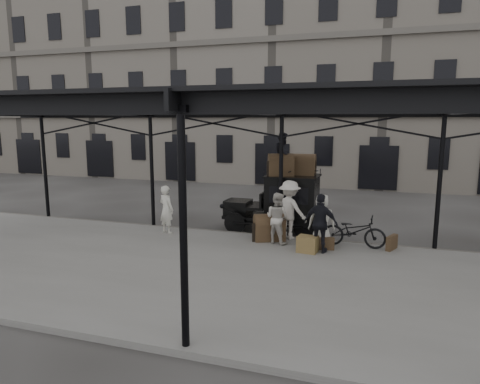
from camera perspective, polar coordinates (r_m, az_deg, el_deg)
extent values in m
plane|color=#383533|center=(13.37, 3.46, -8.60)|extent=(120.00, 120.00, 0.00)
cube|color=slate|center=(11.53, 0.93, -11.22)|extent=(28.00, 8.00, 0.15)
cylinder|color=black|center=(19.53, -24.57, 2.79)|extent=(0.14, 0.14, 4.30)
cylinder|color=black|center=(14.79, 5.47, 1.70)|extent=(0.14, 0.14, 4.30)
cylinder|color=black|center=(7.50, -7.55, -6.12)|extent=(0.14, 0.14, 4.30)
cube|color=black|center=(14.66, 5.62, 10.76)|extent=(22.00, 0.10, 0.45)
cube|color=black|center=(7.23, -7.96, 11.95)|extent=(22.00, 0.10, 0.45)
cube|color=black|center=(11.08, 1.46, 12.07)|extent=(22.50, 9.00, 0.08)
cube|color=silver|center=(11.08, 1.46, 12.43)|extent=(18.00, 7.00, 0.04)
cube|color=slate|center=(30.61, 12.31, 14.69)|extent=(64.00, 8.00, 14.00)
cylinder|color=black|center=(15.86, -0.70, -4.16)|extent=(0.80, 0.10, 0.80)
cylinder|color=black|center=(17.19, 0.82, -3.07)|extent=(0.80, 0.10, 0.80)
cylinder|color=black|center=(15.26, 8.63, -4.83)|extent=(0.80, 0.10, 0.80)
cylinder|color=black|center=(16.64, 9.43, -3.64)|extent=(0.80, 0.10, 0.80)
cube|color=black|center=(16.16, 4.32, -3.38)|extent=(3.60, 1.25, 0.12)
cube|color=black|center=(16.46, -0.24, -2.05)|extent=(0.90, 1.00, 0.55)
cube|color=black|center=(16.61, -1.78, -1.95)|extent=(0.06, 0.70, 0.55)
cube|color=black|center=(16.21, 2.45, -1.87)|extent=(0.70, 1.30, 0.10)
cube|color=black|center=(15.85, 7.00, -0.73)|extent=(1.80, 1.45, 1.55)
cube|color=black|center=(15.11, 6.49, -0.46)|extent=(1.40, 0.02, 0.60)
cube|color=black|center=(15.73, 7.05, 2.14)|extent=(1.90, 1.55, 0.06)
imported|color=silver|center=(15.50, -9.79, -2.30)|extent=(0.74, 0.62, 1.73)
imported|color=beige|center=(14.10, 4.98, -3.47)|extent=(1.00, 0.90, 1.69)
imported|color=beige|center=(13.78, 10.85, -3.83)|extent=(0.92, 0.68, 1.73)
imported|color=black|center=(13.27, 10.71, -4.13)|extent=(1.14, 0.67, 1.82)
imported|color=silver|center=(14.67, 6.62, -2.35)|extent=(1.48, 1.19, 2.00)
imported|color=black|center=(14.18, 14.96, -5.04)|extent=(2.01, 0.79, 1.04)
imported|color=black|center=(15.61, 5.78, 5.07)|extent=(0.60, 0.77, 1.55)
cube|color=olive|center=(13.39, 8.99, -6.89)|extent=(0.66, 0.53, 0.50)
cube|color=#4F3F25|center=(14.30, 19.58, -6.37)|extent=(0.38, 0.61, 0.45)
cube|color=#4F3F25|center=(13.73, 11.20, -6.75)|extent=(0.62, 0.28, 0.40)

